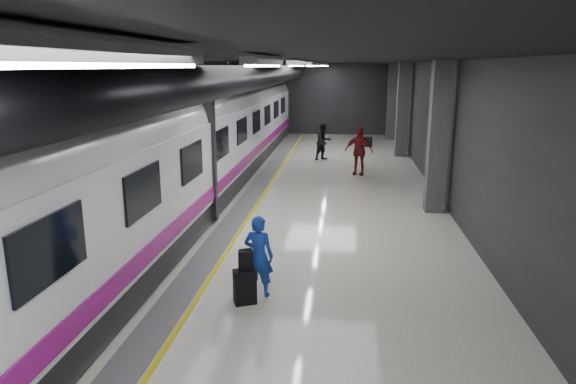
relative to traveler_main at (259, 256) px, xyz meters
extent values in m
plane|color=silver|center=(-0.21, 4.48, -0.80)|extent=(40.00, 40.00, 0.00)
cube|color=black|center=(-0.21, 4.48, 3.70)|extent=(10.00, 40.00, 0.02)
cube|color=#28282B|center=(-0.21, 24.48, 1.45)|extent=(10.00, 0.02, 4.50)
cube|color=#28282B|center=(-5.21, 4.48, 1.45)|extent=(0.02, 40.00, 4.50)
cube|color=#28282B|center=(4.79, 4.48, 1.45)|extent=(0.02, 40.00, 4.50)
cube|color=slate|center=(-1.56, 4.48, -0.80)|extent=(0.65, 39.80, 0.01)
cube|color=yellow|center=(-1.16, 4.48, -0.80)|extent=(0.10, 39.80, 0.01)
cylinder|color=black|center=(-1.51, 4.48, 3.15)|extent=(0.80, 38.00, 0.80)
cube|color=silver|center=(0.39, -6.52, 3.60)|extent=(0.22, 2.60, 0.10)
cube|color=silver|center=(0.39, -1.52, 3.60)|extent=(0.22, 2.60, 0.10)
cube|color=silver|center=(0.39, 3.48, 3.60)|extent=(0.22, 2.60, 0.10)
cube|color=silver|center=(0.39, 8.48, 3.60)|extent=(0.22, 2.60, 0.10)
cube|color=silver|center=(0.39, 13.48, 3.60)|extent=(0.22, 2.60, 0.10)
cube|color=silver|center=(0.39, 18.48, 3.60)|extent=(0.22, 2.60, 0.10)
cube|color=silver|center=(0.39, 22.48, 3.60)|extent=(0.22, 2.60, 0.10)
cube|color=#515154|center=(4.34, 6.48, 1.45)|extent=(0.55, 0.55, 4.50)
cube|color=#515154|center=(4.34, 16.48, 1.45)|extent=(0.55, 0.55, 4.50)
cube|color=#515154|center=(4.34, 22.48, 1.45)|extent=(0.55, 0.55, 4.50)
cube|color=black|center=(-3.46, 4.48, -0.45)|extent=(2.80, 38.00, 0.60)
cube|color=white|center=(-3.46, 4.48, 0.95)|extent=(2.90, 38.00, 2.20)
cylinder|color=white|center=(-3.46, 4.48, 1.90)|extent=(2.80, 38.00, 2.80)
cube|color=#8D0C75|center=(-1.99, 4.48, 0.15)|extent=(0.04, 38.00, 0.35)
cube|color=black|center=(-3.46, 4.48, 1.20)|extent=(3.05, 0.25, 3.80)
cube|color=black|center=(-1.99, -3.52, 1.35)|extent=(0.05, 1.60, 0.85)
cube|color=black|center=(-1.99, -0.52, 1.35)|extent=(0.05, 1.60, 0.85)
cube|color=black|center=(-1.99, 2.48, 1.35)|extent=(0.05, 1.60, 0.85)
cube|color=black|center=(-1.99, 5.48, 1.35)|extent=(0.05, 1.60, 0.85)
cube|color=black|center=(-1.99, 8.48, 1.35)|extent=(0.05, 1.60, 0.85)
cube|color=black|center=(-1.99, 11.48, 1.35)|extent=(0.05, 1.60, 0.85)
cube|color=black|center=(-1.99, 14.48, 1.35)|extent=(0.05, 1.60, 0.85)
cube|color=black|center=(-1.99, 17.48, 1.35)|extent=(0.05, 1.60, 0.85)
cube|color=black|center=(-1.99, 20.48, 1.35)|extent=(0.05, 1.60, 0.85)
imported|color=blue|center=(0.00, 0.00, 0.00)|extent=(0.64, 0.48, 1.61)
cube|color=black|center=(-0.20, -0.39, -0.47)|extent=(0.48, 0.40, 0.66)
cube|color=black|center=(-0.18, -0.36, 0.04)|extent=(0.30, 0.21, 0.36)
imported|color=black|center=(0.60, 14.94, 0.08)|extent=(1.08, 1.07, 1.76)
imported|color=maroon|center=(2.17, 11.70, 0.18)|extent=(1.23, 0.74, 1.96)
cube|color=black|center=(2.89, 19.28, -0.53)|extent=(0.44, 0.36, 0.55)
camera|label=1|loc=(1.57, -9.11, 3.53)|focal=32.00mm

